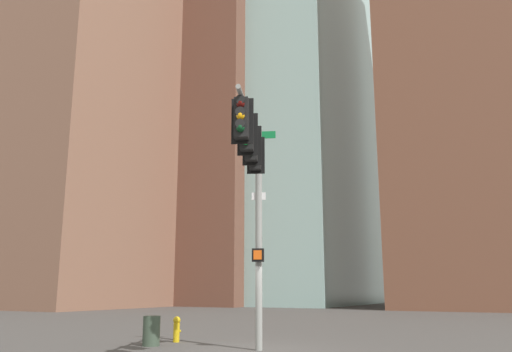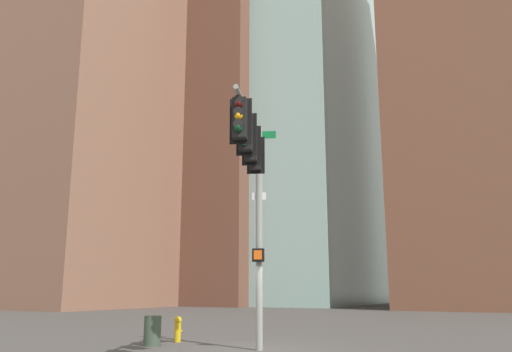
# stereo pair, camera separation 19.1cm
# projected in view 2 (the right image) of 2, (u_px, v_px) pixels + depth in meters

# --- Properties ---
(ground_plane) EXTENTS (200.00, 200.00, 0.00)m
(ground_plane) POSITION_uv_depth(u_px,v_px,m) (258.00, 349.00, 16.06)
(ground_plane) COLOR #423F3D
(signal_pole_assembly) EXTENTS (5.23, 2.54, 7.02)m
(signal_pole_assembly) POSITION_uv_depth(u_px,v_px,m) (252.00, 171.00, 15.07)
(signal_pole_assembly) COLOR gray
(signal_pole_assembly) RESTS_ON ground_plane
(fire_hydrant) EXTENTS (0.34, 0.26, 0.87)m
(fire_hydrant) POSITION_uv_depth(u_px,v_px,m) (178.00, 328.00, 18.37)
(fire_hydrant) COLOR gold
(fire_hydrant) RESTS_ON ground_plane
(litter_bin) EXTENTS (0.56, 0.56, 0.95)m
(litter_bin) POSITION_uv_depth(u_px,v_px,m) (152.00, 331.00, 17.15)
(litter_bin) COLOR #384738
(litter_bin) RESTS_ON ground_plane
(building_brick_nearside) EXTENTS (24.51, 15.43, 52.08)m
(building_brick_nearside) POSITION_uv_depth(u_px,v_px,m) (115.00, 76.00, 61.04)
(building_brick_nearside) COLOR #845B47
(building_brick_nearside) RESTS_ON ground_plane
(building_brick_midblock) EXTENTS (19.22, 19.66, 48.33)m
(building_brick_midblock) POSITION_uv_depth(u_px,v_px,m) (498.00, 63.00, 53.08)
(building_brick_midblock) COLOR brown
(building_brick_midblock) RESTS_ON ground_plane
(building_glass_tower) EXTENTS (28.10, 23.67, 70.73)m
(building_glass_tower) POSITION_uv_depth(u_px,v_px,m) (278.00, 46.00, 74.02)
(building_glass_tower) COLOR #9EC6C1
(building_glass_tower) RESTS_ON ground_plane
(building_brick_farside) EXTENTS (23.75, 19.32, 52.13)m
(building_brick_farside) POSITION_uv_depth(u_px,v_px,m) (223.00, 107.00, 71.45)
(building_brick_farside) COLOR brown
(building_brick_farside) RESTS_ON ground_plane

